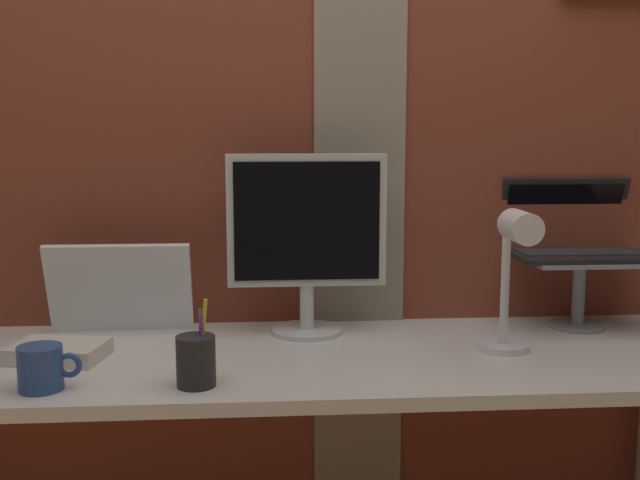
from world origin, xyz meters
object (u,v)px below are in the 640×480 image
object	(u,v)px
monitor	(307,230)
laptop	(571,234)
desk_lamp	(514,267)
pen_cup	(196,360)
whiteboard_panel	(120,288)
coffee_mug	(42,368)

from	to	relation	value
monitor	laptop	world-z (taller)	monitor
desk_lamp	pen_cup	xyz separation A→B (m)	(-0.69, -0.15, -0.15)
whiteboard_panel	monitor	bearing A→B (deg)	-4.62
laptop	desk_lamp	size ratio (longest dim) A/B	1.03
coffee_mug	whiteboard_panel	bearing A→B (deg)	79.29
whiteboard_panel	coffee_mug	size ratio (longest dim) A/B	2.85
monitor	pen_cup	distance (m)	0.50
pen_cup	coffee_mug	xyz separation A→B (m)	(-0.30, -0.00, -0.01)
laptop	coffee_mug	world-z (taller)	laptop
laptop	pen_cup	xyz separation A→B (m)	(-0.95, -0.45, -0.18)
pen_cup	coffee_mug	size ratio (longest dim) A/B	1.42
monitor	laptop	size ratio (longest dim) A/B	1.31
pen_cup	coffee_mug	distance (m)	0.30
monitor	coffee_mug	bearing A→B (deg)	-145.14
laptop	desk_lamp	distance (m)	0.40
desk_lamp	coffee_mug	bearing A→B (deg)	-171.60
whiteboard_panel	laptop	bearing A→B (deg)	1.44
laptop	whiteboard_panel	distance (m)	1.18
monitor	whiteboard_panel	size ratio (longest dim) A/B	1.26
whiteboard_panel	pen_cup	distance (m)	0.48
desk_lamp	pen_cup	size ratio (longest dim) A/B	1.89
laptop	desk_lamp	bearing A→B (deg)	-130.14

